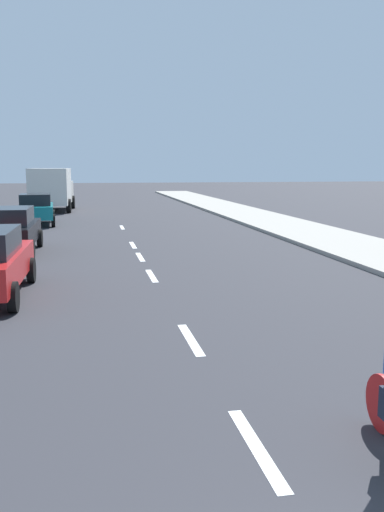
% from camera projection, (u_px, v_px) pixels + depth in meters
% --- Properties ---
extents(ground_plane, '(160.00, 160.00, 0.00)m').
position_uv_depth(ground_plane, '(132.00, 244.00, 21.49)').
color(ground_plane, '#2D2D33').
extents(sidewalk_strip, '(3.60, 80.00, 0.14)m').
position_uv_depth(sidewalk_strip, '(305.00, 231.00, 24.87)').
color(sidewalk_strip, '#9E998E').
rests_on(sidewalk_strip, ground).
extents(lane_stripe_1, '(0.16, 1.80, 0.01)m').
position_uv_depth(lane_stripe_1, '(256.00, 447.00, 5.92)').
color(lane_stripe_1, white).
rests_on(lane_stripe_1, ground).
extents(lane_stripe_2, '(0.16, 1.80, 0.01)m').
position_uv_depth(lane_stripe_2, '(191.00, 339.00, 9.60)').
color(lane_stripe_2, white).
rests_on(lane_stripe_2, ground).
extents(lane_stripe_3, '(0.16, 1.80, 0.01)m').
position_uv_depth(lane_stripe_3, '(152.00, 276.00, 15.16)').
color(lane_stripe_3, white).
rests_on(lane_stripe_3, ground).
extents(lane_stripe_4, '(0.16, 1.80, 0.01)m').
position_uv_depth(lane_stripe_4, '(140.00, 257.00, 18.30)').
color(lane_stripe_4, white).
rests_on(lane_stripe_4, ground).
extents(lane_stripe_5, '(0.16, 1.80, 0.01)m').
position_uv_depth(lane_stripe_5, '(133.00, 245.00, 21.05)').
color(lane_stripe_5, white).
rests_on(lane_stripe_5, ground).
extents(lane_stripe_6, '(0.16, 1.80, 0.01)m').
position_uv_depth(lane_stripe_6, '(122.00, 227.00, 27.11)').
color(lane_stripe_6, white).
rests_on(lane_stripe_6, ground).
extents(parked_car_black, '(2.01, 4.25, 1.57)m').
position_uv_depth(parked_car_black, '(8.00, 229.00, 18.92)').
color(parked_car_black, black).
rests_on(parked_car_black, ground).
extents(parked_car_teal, '(2.02, 4.06, 1.57)m').
position_uv_depth(parked_car_teal, '(36.00, 208.00, 28.26)').
color(parked_car_teal, '#14727A').
rests_on(parked_car_teal, ground).
extents(delivery_truck, '(2.89, 6.34, 2.80)m').
position_uv_depth(delivery_truck, '(52.00, 188.00, 36.88)').
color(delivery_truck, beige).
rests_on(delivery_truck, ground).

